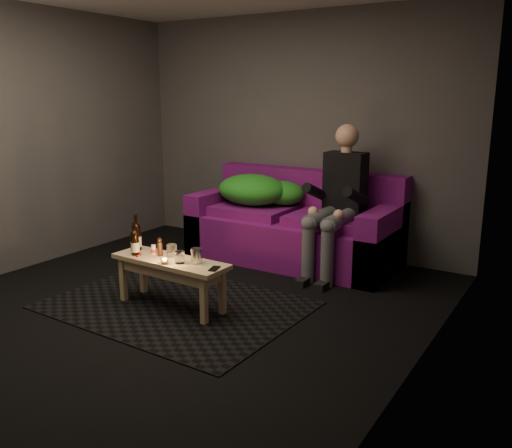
{
  "coord_description": "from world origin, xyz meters",
  "views": [
    {
      "loc": [
        2.83,
        -3.15,
        1.74
      ],
      "look_at": [
        0.19,
        1.07,
        0.54
      ],
      "focal_mm": 38.0,
      "sensor_mm": 36.0,
      "label": 1
    }
  ],
  "objects": [
    {
      "name": "pepper_mill",
      "position": [
        -0.14,
        0.09,
        0.48
      ],
      "size": [
        0.06,
        0.06,
        0.12
      ],
      "primitive_type": "cylinder",
      "rotation": [
        0.0,
        0.0,
        -0.36
      ],
      "color": "black",
      "rests_on": "coffee_table"
    },
    {
      "name": "smartphone",
      "position": [
        0.45,
        0.05,
        0.43
      ],
      "size": [
        0.1,
        0.14,
        0.01
      ],
      "primitive_type": "cube",
      "rotation": [
        0.0,
        0.0,
        0.29
      ],
      "color": "black",
      "rests_on": "coffee_table"
    },
    {
      "name": "tealight",
      "position": [
        0.04,
        -0.05,
        0.45
      ],
      "size": [
        0.06,
        0.06,
        0.05
      ],
      "color": "white",
      "rests_on": "coffee_table"
    },
    {
      "name": "salt_shaker",
      "position": [
        -0.22,
        0.1,
        0.46
      ],
      "size": [
        0.04,
        0.04,
        0.08
      ],
      "primitive_type": "cylinder",
      "rotation": [
        0.0,
        0.0,
        -0.07
      ],
      "color": "silver",
      "rests_on": "coffee_table"
    },
    {
      "name": "steel_cup",
      "position": [
        0.24,
        0.1,
        0.48
      ],
      "size": [
        0.1,
        0.1,
        0.12
      ],
      "primitive_type": "cylinder",
      "rotation": [
        0.0,
        0.0,
        0.14
      ],
      "color": "silver",
      "rests_on": "coffee_table"
    },
    {
      "name": "tumbler_front",
      "position": [
        0.13,
        0.03,
        0.47
      ],
      "size": [
        0.09,
        0.09,
        0.1
      ],
      "primitive_type": "cylinder",
      "rotation": [
        0.0,
        0.0,
        0.09
      ],
      "color": "white",
      "rests_on": "coffee_table"
    },
    {
      "name": "green_blanket",
      "position": [
        -0.25,
        1.81,
        0.7
      ],
      "size": [
        0.96,
        0.65,
        0.33
      ],
      "color": "#1A9029",
      "rests_on": "sofa"
    },
    {
      "name": "tumbler_back",
      "position": [
        -0.05,
        0.13,
        0.47
      ],
      "size": [
        0.1,
        0.1,
        0.1
      ],
      "primitive_type": "cylinder",
      "rotation": [
        0.0,
        0.0,
        0.21
      ],
      "color": "white",
      "rests_on": "coffee_table"
    },
    {
      "name": "red_lighter",
      "position": [
        -0.29,
        -0.01,
        0.43
      ],
      "size": [
        0.04,
        0.07,
        0.01
      ],
      "primitive_type": "cube",
      "rotation": [
        0.0,
        0.0,
        0.27
      ],
      "color": "#B9100B",
      "rests_on": "coffee_table"
    },
    {
      "name": "coffee_table",
      "position": [
        -0.01,
        0.06,
        0.35
      ],
      "size": [
        1.04,
        0.36,
        0.42
      ],
      "rotation": [
        0.0,
        0.0,
        -0.03
      ],
      "color": "#E2C284",
      "rests_on": "rug"
    },
    {
      "name": "beer_bottle_b",
      "position": [
        -0.34,
        0.01,
        0.53
      ],
      "size": [
        0.07,
        0.07,
        0.28
      ],
      "color": "black",
      "rests_on": "coffee_table"
    },
    {
      "name": "beer_bottle_a",
      "position": [
        -0.43,
        0.12,
        0.54
      ],
      "size": [
        0.08,
        0.08,
        0.31
      ],
      "color": "black",
      "rests_on": "coffee_table"
    },
    {
      "name": "rug",
      "position": [
        -0.01,
        0.11,
        0.0
      ],
      "size": [
        2.11,
        1.56,
        0.01
      ],
      "primitive_type": "cube",
      "rotation": [
        0.0,
        0.0,
        -0.03
      ],
      "color": "black",
      "rests_on": "floor"
    },
    {
      "name": "floor",
      "position": [
        0.0,
        0.0,
        0.0
      ],
      "size": [
        4.5,
        4.5,
        0.0
      ],
      "primitive_type": "plane",
      "color": "black",
      "rests_on": "ground"
    },
    {
      "name": "person",
      "position": [
        0.77,
        1.65,
        0.75
      ],
      "size": [
        0.39,
        0.9,
        1.45
      ],
      "color": "black",
      "rests_on": "sofa"
    },
    {
      "name": "sofa",
      "position": [
        0.22,
        1.82,
        0.34
      ],
      "size": [
        2.18,
        0.98,
        0.94
      ],
      "color": "#79106D",
      "rests_on": "floor"
    },
    {
      "name": "room",
      "position": [
        0.0,
        0.47,
        1.64
      ],
      "size": [
        4.5,
        4.5,
        4.5
      ],
      "color": "silver",
      "rests_on": "ground"
    }
  ]
}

